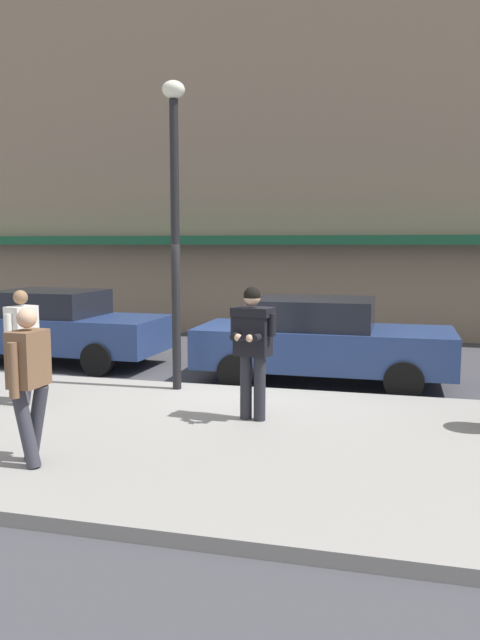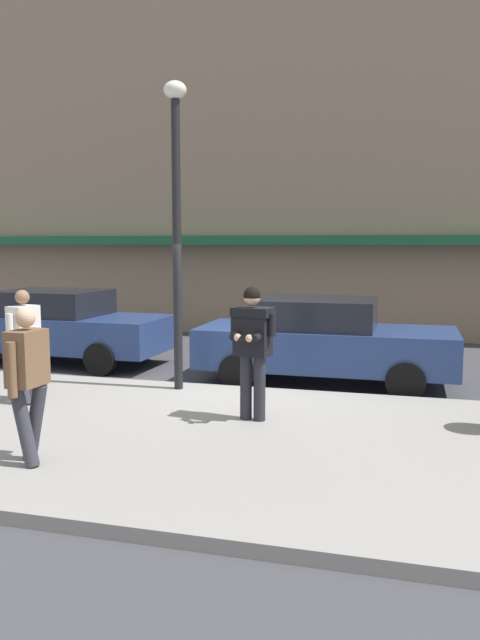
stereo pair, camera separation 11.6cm
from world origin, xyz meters
The scene contains 10 objects.
ground_plane centered at (0.00, 0.00, 0.00)m, with size 80.00×80.00×0.00m, color #3D3D42.
sidewalk centered at (1.00, -2.85, 0.07)m, with size 32.00×5.30×0.14m, color gray.
curb_paint_line centered at (1.00, 0.05, 0.00)m, with size 28.00×0.12×0.01m, color silver.
storefront_facade centered at (1.00, 8.49, 7.17)m, with size 28.00×4.70×14.36m.
parked_sedan_near centered at (-4.59, 1.45, 0.79)m, with size 4.56×2.06×1.54m.
parked_sedan_mid centered at (1.02, 0.92, 0.79)m, with size 4.50×1.94×1.54m.
man_texting_on_phone centered at (0.46, -2.10, 1.25)m, with size 0.64×0.62×1.81m.
pedestrian_in_light_coat centered at (-3.02, -2.11, 1.11)m, with size 0.39×0.59×1.70m.
pedestrian_dark_coat centered at (-1.45, -4.36, 1.11)m, with size 0.35×0.60×1.70m.
street_lamp_post centered at (-1.15, -0.65, 3.14)m, with size 0.36×0.36×4.88m.
Camera 2 is at (2.46, -10.07, 2.51)m, focal length 35.00 mm.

